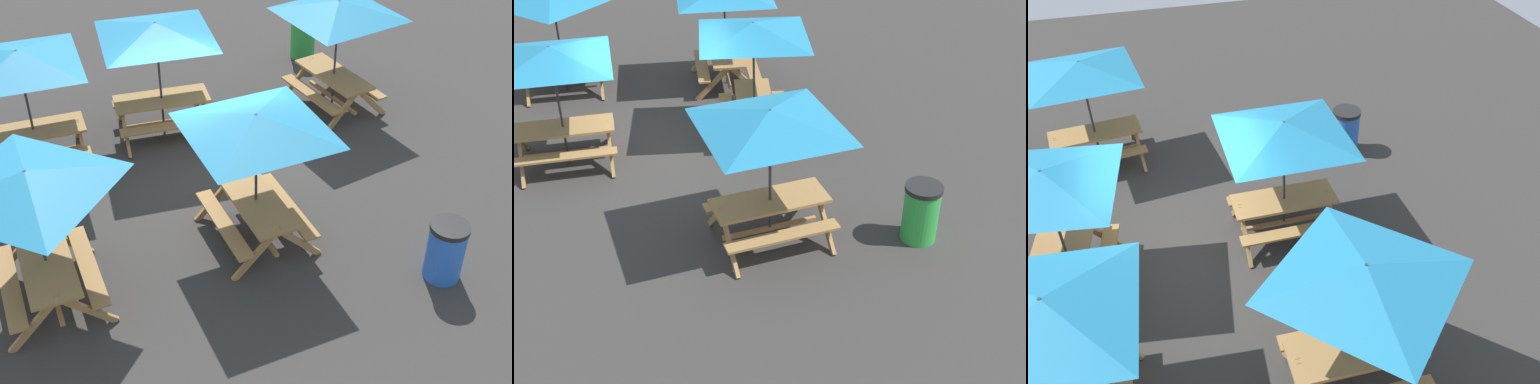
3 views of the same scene
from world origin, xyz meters
TOP-DOWN VIEW (x-y plane):
  - ground_plane at (0.00, 0.00)m, footprint 24.00×24.00m
  - picnic_table_0 at (0.09, -1.75)m, footprint 2.83×2.83m
  - picnic_table_1 at (-3.17, -1.81)m, footprint 2.03×2.03m
  - picnic_table_2 at (3.22, 1.38)m, footprint 2.80×2.80m
  - picnic_table_3 at (-0.27, 1.87)m, footprint 2.80×2.80m
  - picnic_table_4 at (-2.71, 1.74)m, footprint 2.82×2.82m
  - trash_bin_green at (3.70, 3.69)m, footprint 0.59×0.59m
  - trash_bin_blue at (2.29, -3.71)m, footprint 0.59×0.59m

SIDE VIEW (x-z plane):
  - ground_plane at x=0.00m, z-range 0.00..0.00m
  - trash_bin_green at x=3.70m, z-range 0.00..0.98m
  - trash_bin_blue at x=2.29m, z-range 0.00..0.98m
  - picnic_table_0 at x=0.09m, z-range 0.82..3.16m
  - picnic_table_1 at x=-3.17m, z-range 0.82..3.16m
  - picnic_table_2 at x=3.22m, z-range 0.82..3.16m
  - picnic_table_3 at x=-0.27m, z-range 0.82..3.16m
  - picnic_table_4 at x=-2.71m, z-range 0.82..3.16m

